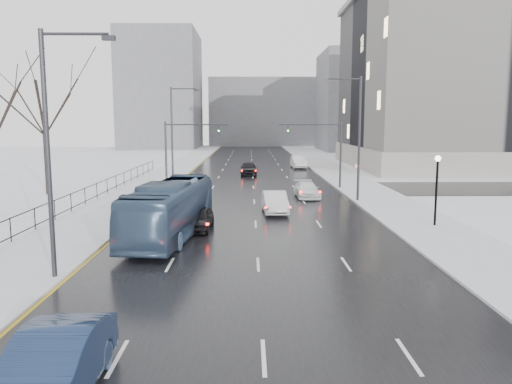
{
  "coord_description": "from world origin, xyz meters",
  "views": [
    {
      "loc": [
        -0.38,
        0.09,
        6.44
      ],
      "look_at": [
        -0.02,
        28.11,
        2.5
      ],
      "focal_mm": 35.0,
      "sensor_mm": 36.0,
      "label": 1
    }
  ],
  "objects_px": {
    "bus": "(170,209)",
    "sedan_right_near": "(275,202)",
    "sedan_right_distant": "(298,162)",
    "sedan_right_far": "(307,190)",
    "tree_park_e": "(49,195)",
    "sedan_center_near": "(198,219)",
    "lamppost_r_mid": "(437,180)",
    "mast_signal_right": "(330,146)",
    "streetlight_r_mid": "(357,132)",
    "no_uturn_sign": "(358,169)",
    "mast_signal_left": "(177,147)",
    "streetlight_l_near": "(53,143)",
    "streetlight_l_far": "(174,130)",
    "sedan_left_near": "(53,367)",
    "sedan_center_far": "(249,168)"
  },
  "relations": [
    {
      "from": "bus",
      "to": "sedan_right_near",
      "type": "distance_m",
      "value": 9.73
    },
    {
      "from": "sedan_right_distant",
      "to": "sedan_right_far",
      "type": "bearing_deg",
      "value": -96.31
    },
    {
      "from": "tree_park_e",
      "to": "sedan_center_near",
      "type": "bearing_deg",
      "value": -44.78
    },
    {
      "from": "lamppost_r_mid",
      "to": "mast_signal_right",
      "type": "bearing_deg",
      "value": 101.54
    },
    {
      "from": "mast_signal_right",
      "to": "sedan_right_near",
      "type": "bearing_deg",
      "value": -114.47
    },
    {
      "from": "streetlight_r_mid",
      "to": "sedan_right_near",
      "type": "height_order",
      "value": "streetlight_r_mid"
    },
    {
      "from": "no_uturn_sign",
      "to": "sedan_right_near",
      "type": "bearing_deg",
      "value": -130.85
    },
    {
      "from": "mast_signal_left",
      "to": "no_uturn_sign",
      "type": "bearing_deg",
      "value": -13.6
    },
    {
      "from": "sedan_right_distant",
      "to": "streetlight_l_near",
      "type": "bearing_deg",
      "value": -108.65
    },
    {
      "from": "streetlight_r_mid",
      "to": "mast_signal_left",
      "type": "bearing_deg",
      "value": 152.69
    },
    {
      "from": "sedan_right_near",
      "to": "sedan_right_distant",
      "type": "xyz_separation_m",
      "value": [
        5.06,
        34.64,
        0.09
      ]
    },
    {
      "from": "streetlight_l_far",
      "to": "sedan_right_near",
      "type": "distance_m",
      "value": 20.11
    },
    {
      "from": "tree_park_e",
      "to": "streetlight_r_mid",
      "type": "bearing_deg",
      "value": -8.63
    },
    {
      "from": "mast_signal_left",
      "to": "sedan_right_near",
      "type": "distance_m",
      "value": 16.01
    },
    {
      "from": "streetlight_l_near",
      "to": "bus",
      "type": "relative_size",
      "value": 0.89
    },
    {
      "from": "sedan_right_near",
      "to": "sedan_center_near",
      "type": "bearing_deg",
      "value": -133.65
    },
    {
      "from": "streetlight_l_far",
      "to": "sedan_center_near",
      "type": "relative_size",
      "value": 2.5
    },
    {
      "from": "mast_signal_left",
      "to": "sedan_left_near",
      "type": "xyz_separation_m",
      "value": [
        2.42,
        -37.09,
        -3.25
      ]
    },
    {
      "from": "mast_signal_right",
      "to": "lamppost_r_mid",
      "type": "bearing_deg",
      "value": -78.46
    },
    {
      "from": "lamppost_r_mid",
      "to": "bus",
      "type": "height_order",
      "value": "lamppost_r_mid"
    },
    {
      "from": "streetlight_l_near",
      "to": "lamppost_r_mid",
      "type": "bearing_deg",
      "value": 27.55
    },
    {
      "from": "mast_signal_left",
      "to": "bus",
      "type": "bearing_deg",
      "value": -82.96
    },
    {
      "from": "streetlight_l_far",
      "to": "bus",
      "type": "bearing_deg",
      "value": -82.16
    },
    {
      "from": "mast_signal_right",
      "to": "sedan_right_distant",
      "type": "distance_m",
      "value": 21.88
    },
    {
      "from": "mast_signal_left",
      "to": "streetlight_r_mid",
      "type": "bearing_deg",
      "value": -27.31
    },
    {
      "from": "streetlight_l_near",
      "to": "sedan_right_near",
      "type": "bearing_deg",
      "value": 57.43
    },
    {
      "from": "bus",
      "to": "sedan_right_near",
      "type": "relative_size",
      "value": 2.43
    },
    {
      "from": "no_uturn_sign",
      "to": "sedan_center_far",
      "type": "distance_m",
      "value": 19.18
    },
    {
      "from": "sedan_left_near",
      "to": "sedan_right_far",
      "type": "relative_size",
      "value": 1.08
    },
    {
      "from": "mast_signal_right",
      "to": "mast_signal_left",
      "type": "distance_m",
      "value": 14.65
    },
    {
      "from": "mast_signal_right",
      "to": "sedan_right_distant",
      "type": "relative_size",
      "value": 1.25
    },
    {
      "from": "streetlight_l_far",
      "to": "sedan_left_near",
      "type": "relative_size",
      "value": 2.01
    },
    {
      "from": "sedan_right_distant",
      "to": "bus",
      "type": "bearing_deg",
      "value": -107.2
    },
    {
      "from": "streetlight_r_mid",
      "to": "mast_signal_left",
      "type": "relative_size",
      "value": 1.54
    },
    {
      "from": "streetlight_l_near",
      "to": "sedan_center_far",
      "type": "relative_size",
      "value": 2.07
    },
    {
      "from": "mast_signal_right",
      "to": "sedan_right_near",
      "type": "height_order",
      "value": "mast_signal_right"
    },
    {
      "from": "tree_park_e",
      "to": "mast_signal_left",
      "type": "distance_m",
      "value": 12.29
    },
    {
      "from": "streetlight_r_mid",
      "to": "bus",
      "type": "relative_size",
      "value": 0.89
    },
    {
      "from": "streetlight_r_mid",
      "to": "streetlight_l_far",
      "type": "xyz_separation_m",
      "value": [
        -16.33,
        12.0,
        0.0
      ]
    },
    {
      "from": "streetlight_r_mid",
      "to": "streetlight_l_far",
      "type": "distance_m",
      "value": 20.27
    },
    {
      "from": "tree_park_e",
      "to": "streetlight_l_far",
      "type": "distance_m",
      "value": 14.01
    },
    {
      "from": "streetlight_r_mid",
      "to": "mast_signal_left",
      "type": "distance_m",
      "value": 17.5
    },
    {
      "from": "sedan_right_near",
      "to": "mast_signal_right",
      "type": "bearing_deg",
      "value": 62.7
    },
    {
      "from": "streetlight_r_mid",
      "to": "no_uturn_sign",
      "type": "bearing_deg",
      "value": 75.52
    },
    {
      "from": "tree_park_e",
      "to": "sedan_right_distant",
      "type": "bearing_deg",
      "value": 46.09
    },
    {
      "from": "mast_signal_right",
      "to": "sedan_center_far",
      "type": "distance_m",
      "value": 15.09
    },
    {
      "from": "bus",
      "to": "sedan_center_near",
      "type": "xyz_separation_m",
      "value": [
        1.35,
        1.83,
        -0.89
      ]
    },
    {
      "from": "sedan_right_far",
      "to": "streetlight_l_far",
      "type": "bearing_deg",
      "value": 139.56
    },
    {
      "from": "mast_signal_right",
      "to": "bus",
      "type": "height_order",
      "value": "mast_signal_right"
    },
    {
      "from": "no_uturn_sign",
      "to": "sedan_right_distant",
      "type": "distance_m",
      "value": 25.81
    }
  ]
}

